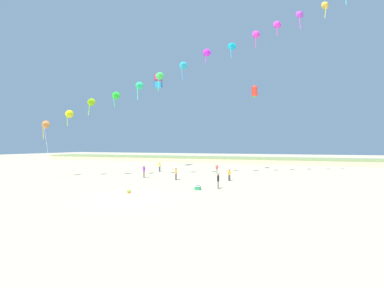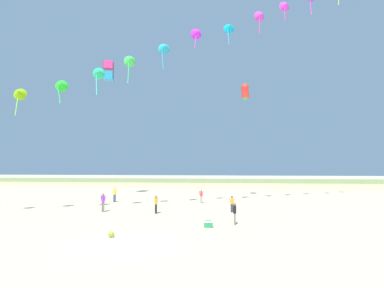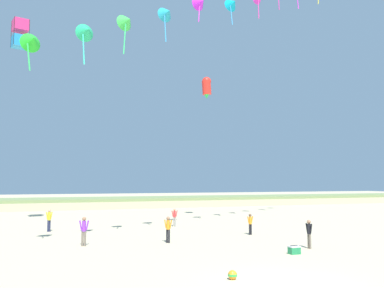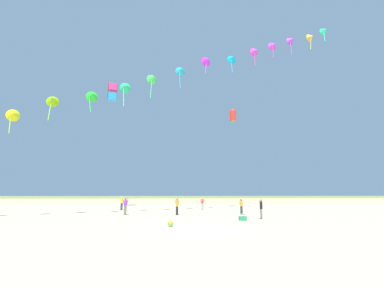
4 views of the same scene
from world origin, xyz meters
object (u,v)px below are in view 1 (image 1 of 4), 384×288
(person_near_left, at_px, (144,171))
(beach_cooler, at_px, (198,188))
(person_near_right, at_px, (229,174))
(person_mid_center, at_px, (218,180))
(large_kite_mid_trail, at_px, (254,92))
(person_far_left, at_px, (160,166))
(beach_ball, at_px, (129,191))
(person_far_right, at_px, (217,168))
(person_far_center, at_px, (176,173))
(large_kite_low_lead, at_px, (158,81))

(person_near_left, bearing_deg, beach_cooler, -33.14)
(person_near_right, xyz_separation_m, person_mid_center, (0.19, -6.57, 0.07))
(person_near_right, height_order, large_kite_mid_trail, large_kite_mid_trail)
(person_mid_center, xyz_separation_m, beach_cooler, (-1.83, -1.16, -0.72))
(person_far_left, relative_size, beach_ball, 4.74)
(person_far_right, bearing_deg, person_far_center, -110.72)
(person_near_left, distance_m, person_far_right, 11.68)
(person_near_left, relative_size, person_far_center, 1.06)
(person_far_left, xyz_separation_m, person_far_center, (6.83, -8.67, -0.05))
(person_far_right, xyz_separation_m, beach_ball, (-3.77, -18.68, -0.71))
(person_far_left, relative_size, person_far_center, 1.05)
(large_kite_low_lead, relative_size, large_kite_mid_trail, 1.09)
(person_far_right, height_order, large_kite_mid_trail, large_kite_mid_trail)
(large_kite_mid_trail, bearing_deg, large_kite_low_lead, -178.91)
(person_near_left, height_order, beach_cooler, person_near_left)
(large_kite_mid_trail, bearing_deg, person_mid_center, -94.89)
(person_far_left, bearing_deg, beach_ball, -71.26)
(person_near_right, bearing_deg, person_near_left, -174.57)
(person_mid_center, relative_size, beach_cooler, 2.81)
(person_near_right, height_order, beach_cooler, person_near_right)
(person_far_left, xyz_separation_m, large_kite_mid_trail, (15.33, 5.29, 12.72))
(person_mid_center, bearing_deg, beach_ball, -145.56)
(large_kite_low_lead, bearing_deg, person_far_left, -60.36)
(person_far_left, distance_m, beach_cooler, 18.98)
(person_near_left, relative_size, large_kite_low_lead, 0.69)
(person_far_right, xyz_separation_m, large_kite_low_lead, (-12.92, 4.94, 16.04))
(person_near_right, height_order, person_far_center, person_far_center)
(person_mid_center, xyz_separation_m, beach_ball, (-7.38, -5.06, -0.76))
(person_far_center, relative_size, beach_cooler, 2.82)
(beach_cooler, bearing_deg, beach_ball, -144.91)
(person_mid_center, xyz_separation_m, large_kite_low_lead, (-16.53, 18.56, 16.00))
(beach_cooler, bearing_deg, person_near_left, 146.86)
(person_near_right, xyz_separation_m, beach_cooler, (-1.64, -7.73, -0.66))
(person_near_left, bearing_deg, person_far_center, -5.65)
(beach_cooler, bearing_deg, large_kite_low_lead, 126.70)
(person_near_right, distance_m, person_far_right, 7.84)
(beach_ball, bearing_deg, person_far_right, 78.59)
(person_far_left, bearing_deg, person_mid_center, -44.79)
(large_kite_low_lead, height_order, beach_ball, large_kite_low_lead)
(large_kite_mid_trail, bearing_deg, person_far_center, -121.36)
(large_kite_mid_trail, height_order, beach_cooler, large_kite_mid_trail)
(person_far_right, xyz_separation_m, beach_cooler, (1.78, -14.78, -0.68))
(person_far_left, xyz_separation_m, person_far_right, (10.11, 0.00, -0.10))
(person_far_left, relative_size, large_kite_mid_trail, 0.74)
(person_far_center, bearing_deg, person_mid_center, -35.71)
(person_near_right, distance_m, person_far_left, 15.25)
(person_mid_center, bearing_deg, person_far_center, 144.29)
(person_near_right, distance_m, large_kite_low_lead, 25.87)
(person_far_left, relative_size, person_far_right, 1.11)
(person_far_left, xyz_separation_m, beach_ball, (6.34, -18.68, -0.81))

